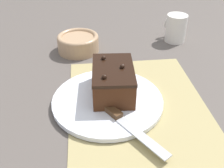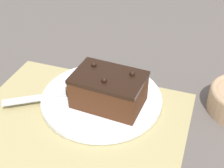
{
  "view_description": "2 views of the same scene",
  "coord_description": "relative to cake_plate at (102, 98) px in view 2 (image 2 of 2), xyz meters",
  "views": [
    {
      "loc": [
        -0.49,
        0.12,
        0.42
      ],
      "look_at": [
        0.03,
        0.06,
        0.06
      ],
      "focal_mm": 42.0,
      "sensor_mm": 36.0,
      "label": 1
    },
    {
      "loc": [
        0.23,
        -0.44,
        0.47
      ],
      "look_at": [
        0.06,
        0.05,
        0.07
      ],
      "focal_mm": 50.0,
      "sensor_mm": 36.0,
      "label": 2
    }
  ],
  "objects": [
    {
      "name": "ground_plane",
      "position": [
        -0.03,
        -0.07,
        -0.01
      ],
      "size": [
        3.0,
        3.0,
        0.0
      ],
      "primitive_type": "plane",
      "color": "#544C47"
    },
    {
      "name": "placemat_woven",
      "position": [
        -0.03,
        -0.07,
        -0.01
      ],
      "size": [
        0.46,
        0.34,
        0.0
      ],
      "primitive_type": "cube",
      "color": "tan",
      "rests_on": "ground_plane"
    },
    {
      "name": "cake_plate",
      "position": [
        0.0,
        0.0,
        0.0
      ],
      "size": [
        0.28,
        0.28,
        0.01
      ],
      "color": "white",
      "rests_on": "placemat_woven"
    },
    {
      "name": "chocolate_cake",
      "position": [
        0.02,
        -0.02,
        0.04
      ],
      "size": [
        0.16,
        0.11,
        0.08
      ],
      "rotation": [
        0.0,
        0.0,
        -0.07
      ],
      "color": "#472614",
      "rests_on": "cake_plate"
    },
    {
      "name": "serving_knife",
      "position": [
        -0.08,
        -0.02,
        0.01
      ],
      "size": [
        0.19,
        0.13,
        0.01
      ],
      "rotation": [
        0.0,
        0.0,
        2.14
      ],
      "color": "#472D19",
      "rests_on": "cake_plate"
    }
  ]
}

